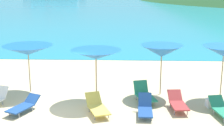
% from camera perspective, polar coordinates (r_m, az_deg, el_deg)
% --- Properties ---
extents(ground_plane, '(50.00, 100.00, 0.30)m').
position_cam_1_polar(ground_plane, '(21.85, -5.03, 0.59)').
color(ground_plane, beige).
extents(umbrella_3, '(2.43, 2.43, 2.17)m').
position_cam_1_polar(umbrella_3, '(14.93, -14.62, 2.22)').
color(umbrella_3, '#9E7F59').
rests_on(umbrella_3, ground_plane).
extents(umbrella_4, '(2.29, 2.29, 2.19)m').
position_cam_1_polar(umbrella_4, '(13.37, -2.86, 1.50)').
color(umbrella_4, '#9E7F59').
rests_on(umbrella_4, ground_plane).
extents(umbrella_5, '(2.00, 2.00, 2.24)m').
position_cam_1_polar(umbrella_5, '(14.27, 8.77, 2.12)').
color(umbrella_5, '#9E7F59').
rests_on(umbrella_5, ground_plane).
extents(umbrella_6, '(1.96, 1.96, 2.29)m').
position_cam_1_polar(umbrella_6, '(14.39, 19.15, 1.96)').
color(umbrella_6, '#9E7F59').
rests_on(umbrella_6, ground_plane).
extents(lounge_chair_2, '(0.98, 1.52, 0.76)m').
position_cam_1_polar(lounge_chair_2, '(13.70, 5.71, -5.47)').
color(lounge_chair_2, '#268C66').
rests_on(lounge_chair_2, ground_plane).
extents(lounge_chair_4, '(0.85, 1.64, 0.59)m').
position_cam_1_polar(lounge_chair_4, '(12.86, 19.01, -7.76)').
color(lounge_chair_4, '#268C66').
rests_on(lounge_chair_4, ground_plane).
extents(lounge_chair_7, '(0.70, 1.49, 0.62)m').
position_cam_1_polar(lounge_chair_7, '(13.03, 11.52, -6.82)').
color(lounge_chair_7, '#A53333').
rests_on(lounge_chair_7, ground_plane).
extents(lounge_chair_8, '(0.56, 1.34, 0.70)m').
position_cam_1_polar(lounge_chair_8, '(12.36, 5.88, -7.89)').
color(lounge_chair_8, '#1E478C').
rests_on(lounge_chair_8, ground_plane).
extents(lounge_chair_9, '(1.13, 1.69, 0.63)m').
position_cam_1_polar(lounge_chair_9, '(12.45, -2.66, -7.62)').
color(lounge_chair_9, '#D8BF4C').
rests_on(lounge_chair_9, ground_plane).
extents(lounge_chair_10, '(1.10, 1.57, 0.52)m').
position_cam_1_polar(lounge_chair_10, '(13.02, -15.33, -7.24)').
color(lounge_chair_10, '#1E478C').
rests_on(lounge_chair_10, ground_plane).
extents(cooler_box, '(0.55, 0.44, 0.34)m').
position_cam_1_polar(cooler_box, '(13.69, 17.35, -6.75)').
color(cooler_box, white).
rests_on(cooler_box, ground_plane).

